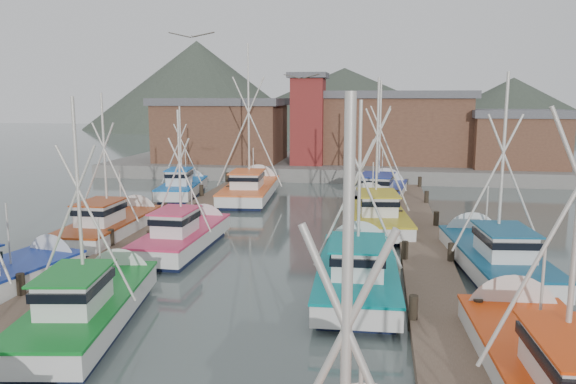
% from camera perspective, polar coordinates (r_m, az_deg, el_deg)
% --- Properties ---
extents(ground, '(260.00, 260.00, 0.00)m').
position_cam_1_polar(ground, '(21.65, -4.11, -10.74)').
color(ground, '#4A5955').
rests_on(ground, ground).
extents(dock_left, '(2.30, 46.00, 1.50)m').
position_cam_1_polar(dock_left, '(27.53, -16.50, -6.19)').
color(dock_left, brown).
rests_on(dock_left, ground).
extents(dock_right, '(2.30, 46.00, 1.50)m').
position_cam_1_polar(dock_right, '(24.96, 14.13, -7.72)').
color(dock_right, brown).
rests_on(dock_right, ground).
extents(quay, '(44.00, 16.00, 1.20)m').
position_cam_1_polar(quay, '(57.34, 4.52, 2.67)').
color(quay, gray).
rests_on(quay, ground).
extents(shed_left, '(12.72, 8.48, 6.20)m').
position_cam_1_polar(shed_left, '(57.05, -6.75, 6.36)').
color(shed_left, brown).
rests_on(shed_left, quay).
extents(shed_center, '(14.84, 9.54, 6.90)m').
position_cam_1_polar(shed_center, '(56.80, 10.66, 6.61)').
color(shed_center, brown).
rests_on(shed_center, quay).
extents(shed_right, '(8.48, 6.36, 5.20)m').
position_cam_1_polar(shed_right, '(55.21, 22.22, 5.09)').
color(shed_right, brown).
rests_on(shed_right, quay).
extents(lookout_tower, '(3.60, 3.60, 8.50)m').
position_cam_1_polar(lookout_tower, '(53.19, 2.05, 7.50)').
color(lookout_tower, maroon).
rests_on(lookout_tower, quay).
extents(distant_hills, '(175.00, 140.00, 42.00)m').
position_cam_1_polar(distant_hills, '(143.58, 2.37, 6.62)').
color(distant_hills, '#424C40').
rests_on(distant_hills, ground).
extents(boat_4, '(3.91, 8.87, 8.25)m').
position_cam_1_polar(boat_4, '(20.23, -19.20, -10.72)').
color(boat_4, '#0F1733').
rests_on(boat_4, ground).
extents(boat_5, '(3.43, 9.69, 8.29)m').
position_cam_1_polar(boat_5, '(22.86, 7.08, -7.88)').
color(boat_5, '#0F1733').
rests_on(boat_5, ground).
extents(boat_7, '(4.14, 10.15, 10.11)m').
position_cam_1_polar(boat_7, '(16.44, 25.19, -15.93)').
color(boat_7, '#0F1733').
rests_on(boat_7, ground).
extents(boat_8, '(3.08, 8.36, 7.59)m').
position_cam_1_polar(boat_8, '(28.67, -10.28, -4.35)').
color(boat_8, '#0F1733').
rests_on(boat_8, ground).
extents(boat_9, '(4.28, 10.42, 9.55)m').
position_cam_1_polar(boat_9, '(33.64, 8.73, -2.22)').
color(boat_9, '#0F1733').
rests_on(boat_9, ground).
extents(boat_10, '(3.51, 8.81, 8.47)m').
position_cam_1_polar(boat_10, '(31.86, -17.24, -3.22)').
color(boat_10, '#0F1733').
rests_on(boat_10, ground).
extents(boat_11, '(3.94, 9.61, 9.37)m').
position_cam_1_polar(boat_11, '(26.29, 19.95, -6.05)').
color(boat_11, '#0F1733').
rests_on(boat_11, ground).
extents(boat_12, '(4.87, 10.68, 12.28)m').
position_cam_1_polar(boat_12, '(42.36, -3.75, 0.33)').
color(boat_12, '#0F1733').
rests_on(boat_12, ground).
extents(boat_13, '(4.41, 10.58, 9.60)m').
position_cam_1_polar(boat_13, '(41.03, 9.30, -0.10)').
color(boat_13, '#0F1733').
rests_on(boat_13, ground).
extents(boat_14, '(3.51, 8.42, 7.49)m').
position_cam_1_polar(boat_14, '(43.88, -10.54, 0.49)').
color(boat_14, '#0F1733').
rests_on(boat_14, ground).
extents(gull_near, '(1.55, 0.65, 0.24)m').
position_cam_1_polar(gull_near, '(19.38, -9.76, 15.39)').
color(gull_near, gray).
rests_on(gull_near, ground).
extents(gull_far, '(1.54, 0.66, 0.24)m').
position_cam_1_polar(gull_far, '(23.54, 1.38, 11.61)').
color(gull_far, gray).
rests_on(gull_far, ground).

